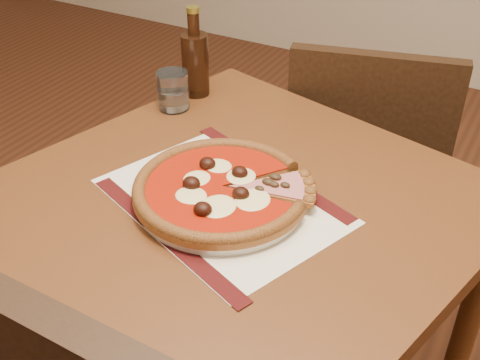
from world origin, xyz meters
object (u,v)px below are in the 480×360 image
water_glass (173,91)px  plate (221,196)px  bottle (195,61)px  table (235,242)px  chair_far (364,166)px  pizza (221,187)px

water_glass → plate: bearing=-42.7°
plate → water_glass: 0.38m
bottle → table: bearing=-48.4°
water_glass → bottle: 0.09m
plate → water_glass: water_glass is taller
plate → bottle: bottle is taller
table → plate: size_ratio=3.27×
water_glass → table: bearing=-39.0°
chair_far → water_glass: size_ratio=9.95×
plate → pizza: size_ratio=0.95×
plate → pizza: (-0.00, -0.00, 0.02)m
plate → bottle: 0.44m
table → plate: bearing=-135.6°
pizza → chair_far: bearing=83.2°
pizza → bottle: bottle is taller
water_glass → bottle: size_ratio=0.41×
pizza → bottle: 0.44m
plate → chair_far: bearing=83.2°
chair_far → pizza: 0.70m
table → plate: (-0.02, -0.02, 0.11)m
table → chair_far: bearing=84.6°
chair_far → plate: (-0.08, -0.63, 0.27)m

